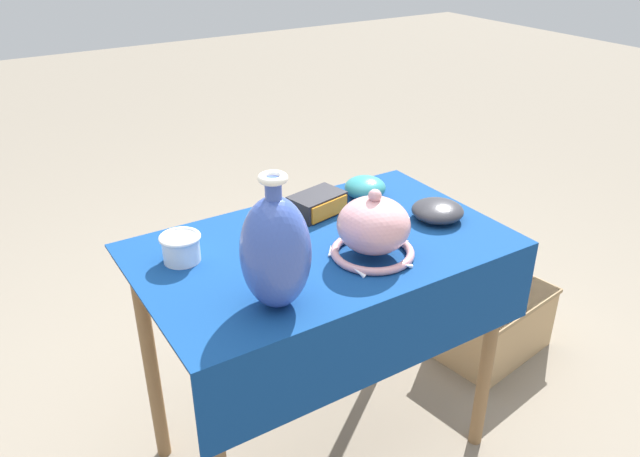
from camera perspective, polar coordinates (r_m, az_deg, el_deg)
name	(u,v)px	position (r m, az deg, el deg)	size (l,w,h in m)	color
ground_plane	(321,446)	(2.23, 0.13, -19.28)	(14.00, 14.00, 0.00)	gray
display_table	(325,276)	(1.78, 0.43, -4.36)	(1.04, 0.64, 0.78)	olive
vase_tall_bulbous	(276,252)	(1.42, -4.08, -2.13)	(0.16, 0.16, 0.33)	#3851A8
vase_dome_bell	(373,229)	(1.66, 4.90, -0.09)	(0.23, 0.24, 0.20)	#D19399
mosaic_tile_box	(318,204)	(1.90, -0.23, 2.26)	(0.18, 0.14, 0.06)	#232328
bowl_shallow_ochre	(279,226)	(1.76, -3.81, 0.19)	(0.11, 0.11, 0.07)	gold
bowl_shallow_charcoal	(438,211)	(1.90, 10.70, 1.62)	(0.16, 0.16, 0.06)	#2D2D33
bowl_shallow_teal	(365,188)	(2.02, 4.15, 3.76)	(0.13, 0.13, 0.07)	teal
cup_wide_porcelain	(181,247)	(1.68, -12.60, -1.65)	(0.11, 0.11, 0.08)	white
wooden_crate	(493,320)	(2.63, 15.50, -8.07)	(0.49, 0.38, 0.27)	tan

